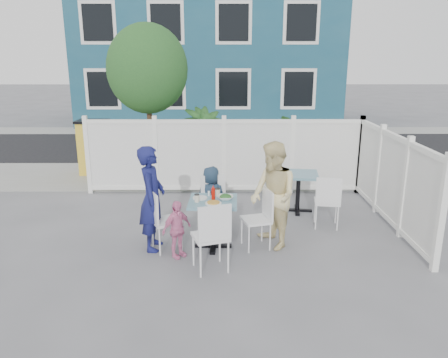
{
  "coord_description": "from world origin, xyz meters",
  "views": [
    {
      "loc": [
        0.07,
        -6.67,
        2.88
      ],
      "look_at": [
        0.09,
        -0.0,
        0.99
      ],
      "focal_mm": 35.0,
      "sensor_mm": 36.0,
      "label": 1
    }
  ],
  "objects_px": {
    "chair_back": "(215,199)",
    "woman": "(273,196)",
    "chair_right": "(261,214)",
    "man": "(152,198)",
    "main_table": "(213,211)",
    "boy": "(211,197)",
    "toddler": "(177,229)",
    "chair_near": "(212,232)",
    "utility_cabinet": "(94,149)",
    "spare_table": "(298,182)",
    "chair_left": "(161,216)"
  },
  "relations": [
    {
      "from": "chair_left",
      "to": "chair_right",
      "type": "xyz_separation_m",
      "value": [
        1.52,
        0.13,
        -0.02
      ]
    },
    {
      "from": "chair_right",
      "to": "boy",
      "type": "bearing_deg",
      "value": 28.58
    },
    {
      "from": "main_table",
      "to": "chair_near",
      "type": "bearing_deg",
      "value": -89.66
    },
    {
      "from": "chair_back",
      "to": "chair_near",
      "type": "relative_size",
      "value": 0.93
    },
    {
      "from": "man",
      "to": "boy",
      "type": "bearing_deg",
      "value": -44.87
    },
    {
      "from": "chair_left",
      "to": "chair_near",
      "type": "bearing_deg",
      "value": 22.92
    },
    {
      "from": "chair_left",
      "to": "chair_right",
      "type": "relative_size",
      "value": 1.03
    },
    {
      "from": "main_table",
      "to": "man",
      "type": "relative_size",
      "value": 0.48
    },
    {
      "from": "boy",
      "to": "woman",
      "type": "bearing_deg",
      "value": 161.91
    },
    {
      "from": "man",
      "to": "woman",
      "type": "height_order",
      "value": "woman"
    },
    {
      "from": "chair_near",
      "to": "toddler",
      "type": "relative_size",
      "value": 1.16
    },
    {
      "from": "spare_table",
      "to": "woman",
      "type": "relative_size",
      "value": 0.48
    },
    {
      "from": "spare_table",
      "to": "man",
      "type": "distance_m",
      "value": 3.0
    },
    {
      "from": "main_table",
      "to": "woman",
      "type": "relative_size",
      "value": 0.47
    },
    {
      "from": "spare_table",
      "to": "chair_left",
      "type": "relative_size",
      "value": 0.84
    },
    {
      "from": "main_table",
      "to": "chair_back",
      "type": "relative_size",
      "value": 0.82
    },
    {
      "from": "utility_cabinet",
      "to": "toddler",
      "type": "bearing_deg",
      "value": -60.55
    },
    {
      "from": "man",
      "to": "boy",
      "type": "xyz_separation_m",
      "value": [
        0.87,
        0.86,
        -0.27
      ]
    },
    {
      "from": "utility_cabinet",
      "to": "boy",
      "type": "height_order",
      "value": "utility_cabinet"
    },
    {
      "from": "chair_back",
      "to": "chair_near",
      "type": "height_order",
      "value": "chair_near"
    },
    {
      "from": "chair_right",
      "to": "chair_back",
      "type": "bearing_deg",
      "value": 30.78
    },
    {
      "from": "toddler",
      "to": "spare_table",
      "type": "bearing_deg",
      "value": -0.88
    },
    {
      "from": "chair_left",
      "to": "chair_right",
      "type": "bearing_deg",
      "value": 69.87
    },
    {
      "from": "chair_back",
      "to": "toddler",
      "type": "distance_m",
      "value": 1.19
    },
    {
      "from": "chair_back",
      "to": "spare_table",
      "type": "bearing_deg",
      "value": -164.96
    },
    {
      "from": "boy",
      "to": "toddler",
      "type": "bearing_deg",
      "value": 89.58
    },
    {
      "from": "chair_near",
      "to": "man",
      "type": "distance_m",
      "value": 1.24
    },
    {
      "from": "main_table",
      "to": "chair_near",
      "type": "height_order",
      "value": "chair_near"
    },
    {
      "from": "woman",
      "to": "toddler",
      "type": "bearing_deg",
      "value": -95.48
    },
    {
      "from": "chair_left",
      "to": "toddler",
      "type": "height_order",
      "value": "chair_left"
    },
    {
      "from": "chair_right",
      "to": "man",
      "type": "distance_m",
      "value": 1.68
    },
    {
      "from": "chair_back",
      "to": "woman",
      "type": "bearing_deg",
      "value": 128.05
    },
    {
      "from": "main_table",
      "to": "toddler",
      "type": "xyz_separation_m",
      "value": [
        -0.52,
        -0.34,
        -0.16
      ]
    },
    {
      "from": "main_table",
      "to": "boy",
      "type": "distance_m",
      "value": 0.84
    },
    {
      "from": "chair_back",
      "to": "boy",
      "type": "relative_size",
      "value": 0.87
    },
    {
      "from": "chair_left",
      "to": "boy",
      "type": "bearing_deg",
      "value": 117.38
    },
    {
      "from": "spare_table",
      "to": "chair_near",
      "type": "bearing_deg",
      "value": -122.79
    },
    {
      "from": "toddler",
      "to": "chair_near",
      "type": "bearing_deg",
      "value": -86.11
    },
    {
      "from": "man",
      "to": "woman",
      "type": "distance_m",
      "value": 1.84
    },
    {
      "from": "boy",
      "to": "chair_left",
      "type": "bearing_deg",
      "value": 73.88
    },
    {
      "from": "main_table",
      "to": "spare_table",
      "type": "bearing_deg",
      "value": 45.86
    },
    {
      "from": "main_table",
      "to": "chair_left",
      "type": "height_order",
      "value": "chair_left"
    },
    {
      "from": "man",
      "to": "woman",
      "type": "bearing_deg",
      "value": -87.62
    },
    {
      "from": "chair_left",
      "to": "toddler",
      "type": "bearing_deg",
      "value": 23.08
    },
    {
      "from": "woman",
      "to": "toddler",
      "type": "height_order",
      "value": "woman"
    },
    {
      "from": "main_table",
      "to": "man",
      "type": "height_order",
      "value": "man"
    },
    {
      "from": "boy",
      "to": "toddler",
      "type": "relative_size",
      "value": 1.24
    },
    {
      "from": "chair_right",
      "to": "toddler",
      "type": "relative_size",
      "value": 1.06
    },
    {
      "from": "utility_cabinet",
      "to": "spare_table",
      "type": "bearing_deg",
      "value": -29.54
    },
    {
      "from": "woman",
      "to": "toddler",
      "type": "relative_size",
      "value": 1.9
    }
  ]
}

